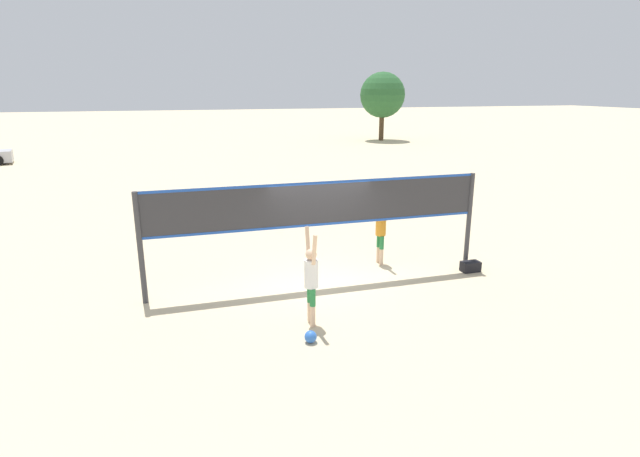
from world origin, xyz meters
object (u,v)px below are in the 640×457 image
Objects in this scene: volleyball at (311,337)px; volleyball_net at (320,212)px; player_blocker at (381,227)px; gear_bag at (470,266)px; player_spiker at (311,276)px; tree_left_cluster at (382,95)px.

volleyball_net is at bearing 69.93° from volleyball.
player_blocker reaches higher than volleyball.
volleyball_net is 4.18× the size of player_blocker.
volleyball_net reaches higher than volleyball.
volleyball is at bearing -39.06° from player_blocker.
volleyball is 5.62m from gear_bag.
player_blocker is at bearing -43.10° from player_spiker.
volleyball_net is 4.16× the size of player_spiker.
volleyball_net is 34.91m from tree_left_cluster.
gear_bag is at bearing 58.30° from player_blocker.
volleyball_net is 3.45m from volleyball.
player_spiker is at bearing 73.11° from volleyball.
tree_left_cluster reaches higher than volleyball_net.
volleyball is (-0.22, -0.73, -0.93)m from player_spiker.
volleyball_net is 4.37m from gear_bag.
player_blocker is 4.88m from volleyball.
gear_bag is at bearing 25.90° from volleyball.
tree_left_cluster is at bearing -25.59° from player_spiker.
volleyball_net is at bearing -65.95° from player_blocker.
gear_bag is at bearing -109.42° from tree_left_cluster.
player_blocker is at bearing 148.30° from gear_bag.
volleyball is 0.49× the size of gear_bag.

